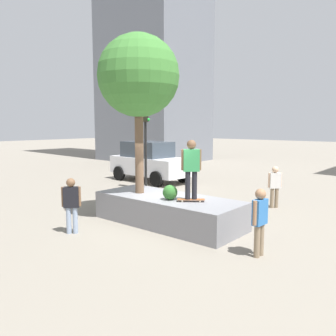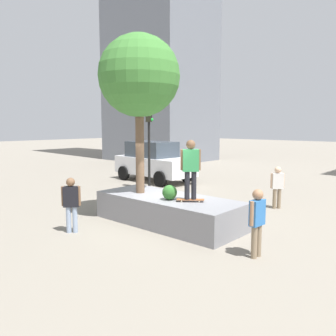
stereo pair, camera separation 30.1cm
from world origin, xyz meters
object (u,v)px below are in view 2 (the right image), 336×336
Objects in this scene: traffic_light_median at (149,131)px; passerby_with_bag at (71,201)px; plaza_tree at (139,77)px; skateboarder at (191,165)px; skateboard at (190,200)px; bystander_watching at (277,184)px; pedestrian_crossing at (257,218)px; planter_ledge at (168,210)px; police_car at (154,161)px.

traffic_light_median is 7.16m from passerby_with_bag.
plaza_tree reaches higher than skateboarder.
passerby_with_bag reaches higher than skateboard.
bystander_watching is 5.19m from pedestrian_crossing.
plaza_tree is (-1.12, -0.12, 4.17)m from planter_ledge.
bystander_watching is (0.70, 4.30, -0.02)m from skateboard.
pedestrian_crossing is at bearing -29.04° from traffic_light_median.
skateboarder is at bearing -99.24° from bystander_watching.
skateboard is 0.48× the size of passerby_with_bag.
police_car is (-7.14, 5.81, -0.83)m from skateboarder.
traffic_light_median is at bearing 131.50° from plaza_tree.
skateboard is at bearing -99.24° from bystander_watching.
plaza_tree is 3.38m from skateboarder.
bystander_watching is at bearing 4.76° from traffic_light_median.
passerby_with_bag is (3.03, -6.21, -1.88)m from traffic_light_median.
passerby_with_bag is at bearing -120.27° from planter_ledge.
pedestrian_crossing reaches higher than bystander_watching.
police_car reaches higher than passerby_with_bag.
planter_ledge is 3.49m from pedestrian_crossing.
pedestrian_crossing is at bearing -11.42° from planter_ledge.
plaza_tree reaches higher than planter_ledge.
traffic_light_median is at bearing 150.96° from pedestrian_crossing.
skateboarder reaches higher than bystander_watching.
traffic_light_median is at bearing -50.27° from police_car.
plaza_tree is 3.23× the size of bystander_watching.
police_car is (-6.18, 5.71, 0.67)m from planter_ledge.
pedestrian_crossing is (3.39, -0.68, 0.50)m from planter_ledge.
traffic_light_median is 2.54× the size of passerby_with_bag.
bystander_watching is (0.70, 4.30, -1.03)m from skateboarder.
planter_ledge is at bearing 59.73° from passerby_with_bag.
skateboard is (0.96, -0.10, 0.49)m from planter_ledge.
traffic_light_median is (1.68, -2.02, 1.69)m from police_car.
planter_ledge is at bearing 168.58° from pedestrian_crossing.
planter_ledge is 2.98× the size of passerby_with_bag.
traffic_light_median is at bearing -175.24° from bystander_watching.
skateboarder is (-0.00, 0.00, 1.01)m from skateboard.
police_car is 3.13m from traffic_light_median.
plaza_tree reaches higher than bystander_watching.
bystander_watching is (6.16, 0.51, -1.89)m from traffic_light_median.
passerby_with_bag is (4.71, -8.23, -0.18)m from police_car.
police_car is at bearing 137.22° from planter_ledge.
planter_ledge is at bearing -42.78° from police_car.
traffic_light_median is 2.60× the size of bystander_watching.
skateboarder is 3.57m from passerby_with_bag.
skateboard is 6.90m from traffic_light_median.
plaza_tree is 2.94× the size of skateboarder.
bystander_watching is at bearing 65.04° from passerby_with_bag.
plaza_tree is at bearing -179.31° from skateboarder.
skateboard is 0.49× the size of bystander_watching.
passerby_with_bag is (-2.43, -2.42, -0.00)m from skateboard.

